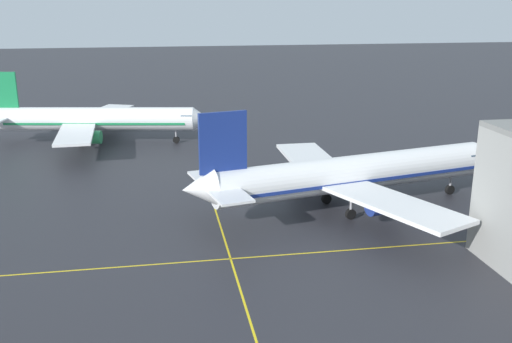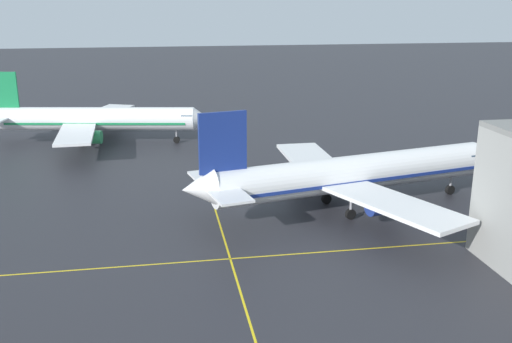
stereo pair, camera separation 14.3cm
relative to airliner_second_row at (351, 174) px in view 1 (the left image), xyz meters
The scene contains 2 objects.
airliner_second_row is the anchor object (origin of this frame).
airliner_third_row 50.68m from the airliner_second_row, 129.65° to the left, with size 38.91×33.16×12.12m.
Camera 1 is at (-6.37, -12.74, 23.69)m, focal length 40.99 mm.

